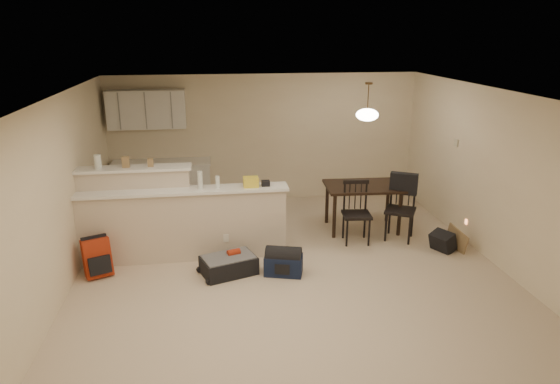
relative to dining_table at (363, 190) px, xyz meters
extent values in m
plane|color=beige|center=(-1.46, -1.66, -0.70)|extent=(7.00, 7.00, 0.00)
plane|color=white|center=(-1.46, -1.66, 1.80)|extent=(7.00, 7.00, 0.00)
cube|color=beige|center=(-1.46, 1.84, 0.55)|extent=(6.00, 0.02, 2.50)
cube|color=beige|center=(-1.46, -5.16, 0.55)|extent=(6.00, 0.02, 2.50)
cube|color=beige|center=(-4.46, -1.66, 0.55)|extent=(0.02, 7.00, 2.50)
cube|color=beige|center=(1.54, -1.66, 0.55)|extent=(0.02, 7.00, 2.50)
cube|color=beige|center=(-2.96, -0.76, -0.17)|extent=(3.00, 0.28, 1.05)
cube|color=white|center=(-2.96, -0.76, 0.37)|extent=(3.08, 0.38, 0.04)
cube|color=beige|center=(-3.66, -0.54, -0.02)|extent=(1.60, 0.24, 1.35)
cube|color=white|center=(-3.66, -0.54, 0.67)|extent=(1.68, 0.34, 0.04)
cube|color=white|center=(-3.66, 1.66, 1.20)|extent=(1.40, 0.34, 0.70)
cube|color=white|center=(-3.46, 1.53, -0.25)|extent=(1.80, 0.60, 0.90)
cube|color=beige|center=(1.52, -0.11, 0.80)|extent=(0.02, 0.12, 0.12)
cylinder|color=silver|center=(-4.14, -0.54, 0.79)|extent=(0.10, 0.10, 0.20)
cube|color=olive|center=(-3.75, -0.54, 0.77)|extent=(0.10, 0.07, 0.16)
cube|color=olive|center=(-3.40, -0.54, 0.75)|extent=(0.08, 0.06, 0.12)
cylinder|color=silver|center=(-2.70, -0.76, 0.52)|extent=(0.07, 0.07, 0.26)
cylinder|color=silver|center=(-2.45, -0.76, 0.48)|extent=(0.06, 0.06, 0.18)
cube|color=olive|center=(-1.96, -0.76, 0.46)|extent=(0.22, 0.18, 0.14)
cube|color=olive|center=(-1.75, -0.76, 0.43)|extent=(0.12, 0.10, 0.08)
cube|color=black|center=(0.00, 0.00, 0.07)|extent=(1.31, 0.91, 0.04)
cylinder|color=black|center=(-0.57, -0.31, -0.32)|extent=(0.06, 0.06, 0.75)
cylinder|color=black|center=(0.53, -0.37, -0.32)|extent=(0.06, 0.06, 0.75)
cylinder|color=black|center=(-0.53, 0.37, -0.32)|extent=(0.06, 0.06, 0.75)
cylinder|color=black|center=(0.57, 0.31, -0.32)|extent=(0.06, 0.06, 0.75)
cylinder|color=brown|center=(0.00, 0.00, 1.55)|extent=(0.02, 0.02, 0.50)
cylinder|color=brown|center=(0.00, 0.00, 1.78)|extent=(0.12, 0.12, 0.03)
ellipsoid|color=white|center=(0.00, 0.00, 1.28)|extent=(0.36, 0.36, 0.20)
cube|color=black|center=(-2.35, -1.35, -0.57)|extent=(0.85, 0.69, 0.25)
cube|color=#AB2C13|center=(-4.16, -1.15, -0.43)|extent=(0.42, 0.35, 0.54)
cube|color=#111B37|center=(-1.59, -1.49, -0.55)|extent=(0.58, 0.42, 0.29)
cube|color=black|center=(0.99, -1.05, -0.55)|extent=(0.36, 0.41, 0.30)
cube|color=olive|center=(1.21, -1.05, -0.52)|extent=(0.12, 0.45, 0.35)
camera|label=1|loc=(-2.53, -7.76, 2.58)|focal=32.00mm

